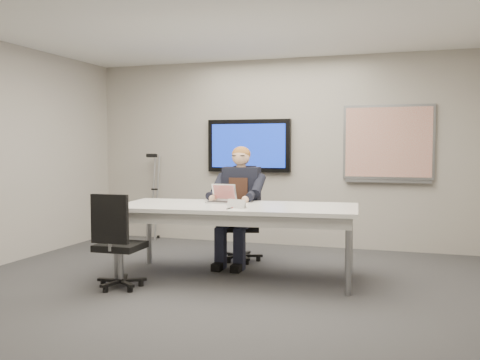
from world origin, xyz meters
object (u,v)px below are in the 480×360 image
(office_chair_near, at_px, (118,259))
(seated_person, at_px, (237,217))
(conference_table, at_px, (237,214))
(office_chair_far, at_px, (242,237))
(laptop, at_px, (222,198))

(office_chair_near, height_order, seated_person, seated_person)
(office_chair_near, relative_size, seated_person, 0.68)
(conference_table, distance_m, office_chair_near, 1.39)
(conference_table, relative_size, office_chair_near, 2.75)
(conference_table, xyz_separation_m, office_chair_near, (-1.02, -0.85, -0.42))
(conference_table, bearing_deg, office_chair_near, -145.81)
(office_chair_near, bearing_deg, seated_person, -120.71)
(office_chair_far, bearing_deg, conference_table, -92.24)
(office_chair_near, xyz_separation_m, seated_person, (0.81, 1.48, 0.29))
(seated_person, bearing_deg, laptop, -102.08)
(conference_table, relative_size, office_chair_far, 2.78)
(office_chair_near, bearing_deg, laptop, -127.22)
(conference_table, distance_m, laptop, 0.37)
(laptop, bearing_deg, office_chair_near, -121.43)
(office_chair_far, relative_size, seated_person, 0.67)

